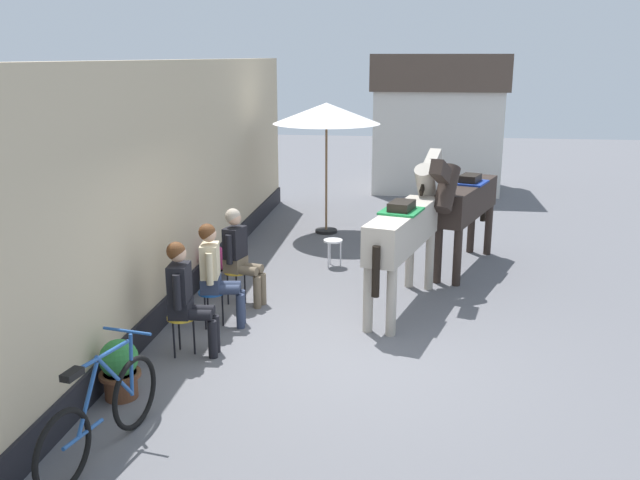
{
  "coord_description": "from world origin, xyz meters",
  "views": [
    {
      "loc": [
        0.78,
        -7.6,
        3.45
      ],
      "look_at": [
        -0.4,
        1.2,
        1.05
      ],
      "focal_mm": 38.33,
      "sensor_mm": 36.0,
      "label": 1
    }
  ],
  "objects_px": {
    "spare_stool_white": "(333,243)",
    "cafe_parasol": "(326,114)",
    "saddled_horse_near": "(406,227)",
    "seated_visitor_middle": "(215,270)",
    "leaning_bicycle": "(102,415)",
    "seated_visitor_far": "(239,251)",
    "flower_planter_far": "(216,265)",
    "saddled_horse_far": "(465,201)",
    "seated_visitor_near": "(185,293)",
    "flower_planter_near": "(120,368)"
  },
  "relations": [
    {
      "from": "flower_planter_far",
      "to": "spare_stool_white",
      "type": "bearing_deg",
      "value": 37.53
    },
    {
      "from": "saddled_horse_far",
      "to": "seated_visitor_near",
      "type": "bearing_deg",
      "value": -131.91
    },
    {
      "from": "leaning_bicycle",
      "to": "spare_stool_white",
      "type": "distance_m",
      "value": 6.08
    },
    {
      "from": "flower_planter_far",
      "to": "leaning_bicycle",
      "type": "height_order",
      "value": "leaning_bicycle"
    },
    {
      "from": "saddled_horse_far",
      "to": "saddled_horse_near",
      "type": "bearing_deg",
      "value": -116.78
    },
    {
      "from": "seated_visitor_middle",
      "to": "cafe_parasol",
      "type": "relative_size",
      "value": 0.54
    },
    {
      "from": "flower_planter_far",
      "to": "seated_visitor_middle",
      "type": "bearing_deg",
      "value": -73.49
    },
    {
      "from": "seated_visitor_near",
      "to": "cafe_parasol",
      "type": "bearing_deg",
      "value": 81.43
    },
    {
      "from": "seated_visitor_middle",
      "to": "leaning_bicycle",
      "type": "height_order",
      "value": "seated_visitor_middle"
    },
    {
      "from": "flower_planter_near",
      "to": "seated_visitor_far",
      "type": "bearing_deg",
      "value": 79.43
    },
    {
      "from": "seated_visitor_near",
      "to": "flower_planter_far",
      "type": "distance_m",
      "value": 2.53
    },
    {
      "from": "seated_visitor_near",
      "to": "flower_planter_near",
      "type": "relative_size",
      "value": 2.17
    },
    {
      "from": "seated_visitor_far",
      "to": "cafe_parasol",
      "type": "xyz_separation_m",
      "value": [
        0.71,
        4.22,
        1.59
      ]
    },
    {
      "from": "cafe_parasol",
      "to": "saddled_horse_near",
      "type": "bearing_deg",
      "value": -68.16
    },
    {
      "from": "seated_visitor_near",
      "to": "flower_planter_far",
      "type": "xyz_separation_m",
      "value": [
        -0.37,
        2.47,
        -0.44
      ]
    },
    {
      "from": "seated_visitor_middle",
      "to": "seated_visitor_far",
      "type": "xyz_separation_m",
      "value": [
        0.09,
        0.88,
        0.0
      ]
    },
    {
      "from": "flower_planter_far",
      "to": "spare_stool_white",
      "type": "height_order",
      "value": "flower_planter_far"
    },
    {
      "from": "leaning_bicycle",
      "to": "cafe_parasol",
      "type": "distance_m",
      "value": 8.47
    },
    {
      "from": "seated_visitor_middle",
      "to": "flower_planter_far",
      "type": "bearing_deg",
      "value": 106.51
    },
    {
      "from": "seated_visitor_middle",
      "to": "saddled_horse_near",
      "type": "relative_size",
      "value": 0.48
    },
    {
      "from": "seated_visitor_far",
      "to": "spare_stool_white",
      "type": "xyz_separation_m",
      "value": [
        1.11,
        1.96,
        -0.38
      ]
    },
    {
      "from": "spare_stool_white",
      "to": "cafe_parasol",
      "type": "bearing_deg",
      "value": 100.02
    },
    {
      "from": "flower_planter_far",
      "to": "cafe_parasol",
      "type": "height_order",
      "value": "cafe_parasol"
    },
    {
      "from": "seated_visitor_far",
      "to": "seated_visitor_near",
      "type": "bearing_deg",
      "value": -96.14
    },
    {
      "from": "cafe_parasol",
      "to": "seated_visitor_near",
      "type": "bearing_deg",
      "value": -98.57
    },
    {
      "from": "seated_visitor_near",
      "to": "seated_visitor_middle",
      "type": "relative_size",
      "value": 1.0
    },
    {
      "from": "seated_visitor_near",
      "to": "saddled_horse_near",
      "type": "distance_m",
      "value": 3.23
    },
    {
      "from": "seated_visitor_middle",
      "to": "flower_planter_far",
      "type": "relative_size",
      "value": 2.17
    },
    {
      "from": "saddled_horse_far",
      "to": "flower_planter_near",
      "type": "bearing_deg",
      "value": -127.4
    },
    {
      "from": "flower_planter_near",
      "to": "spare_stool_white",
      "type": "distance_m",
      "value": 5.16
    },
    {
      "from": "leaning_bicycle",
      "to": "cafe_parasol",
      "type": "height_order",
      "value": "cafe_parasol"
    },
    {
      "from": "seated_visitor_far",
      "to": "flower_planter_near",
      "type": "height_order",
      "value": "seated_visitor_far"
    },
    {
      "from": "saddled_horse_near",
      "to": "saddled_horse_far",
      "type": "bearing_deg",
      "value": 63.22
    },
    {
      "from": "seated_visitor_middle",
      "to": "cafe_parasol",
      "type": "bearing_deg",
      "value": 81.0
    },
    {
      "from": "seated_visitor_middle",
      "to": "saddled_horse_near",
      "type": "xyz_separation_m",
      "value": [
        2.42,
        1.08,
        0.38
      ]
    },
    {
      "from": "saddled_horse_near",
      "to": "saddled_horse_far",
      "type": "height_order",
      "value": "same"
    },
    {
      "from": "seated_visitor_middle",
      "to": "leaning_bicycle",
      "type": "bearing_deg",
      "value": -92.84
    },
    {
      "from": "leaning_bicycle",
      "to": "seated_visitor_middle",
      "type": "bearing_deg",
      "value": 87.16
    },
    {
      "from": "cafe_parasol",
      "to": "spare_stool_white",
      "type": "xyz_separation_m",
      "value": [
        0.4,
        -2.26,
        -1.96
      ]
    },
    {
      "from": "flower_planter_near",
      "to": "flower_planter_far",
      "type": "bearing_deg",
      "value": 90.21
    },
    {
      "from": "seated_visitor_near",
      "to": "spare_stool_white",
      "type": "height_order",
      "value": "seated_visitor_near"
    },
    {
      "from": "seated_visitor_near",
      "to": "leaning_bicycle",
      "type": "xyz_separation_m",
      "value": [
        -0.06,
        -2.18,
        -0.38
      ]
    },
    {
      "from": "saddled_horse_far",
      "to": "flower_planter_far",
      "type": "xyz_separation_m",
      "value": [
        -3.82,
        -1.38,
        -0.82
      ]
    },
    {
      "from": "seated_visitor_far",
      "to": "flower_planter_far",
      "type": "height_order",
      "value": "seated_visitor_far"
    },
    {
      "from": "flower_planter_near",
      "to": "leaning_bicycle",
      "type": "distance_m",
      "value": 1.09
    },
    {
      "from": "seated_visitor_far",
      "to": "flower_planter_near",
      "type": "bearing_deg",
      "value": -100.57
    },
    {
      "from": "seated_visitor_far",
      "to": "flower_planter_near",
      "type": "distance_m",
      "value": 3.0
    },
    {
      "from": "flower_planter_far",
      "to": "cafe_parasol",
      "type": "bearing_deg",
      "value": 70.25
    },
    {
      "from": "saddled_horse_near",
      "to": "leaning_bicycle",
      "type": "relative_size",
      "value": 1.68
    },
    {
      "from": "saddled_horse_near",
      "to": "spare_stool_white",
      "type": "distance_m",
      "value": 2.27
    }
  ]
}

